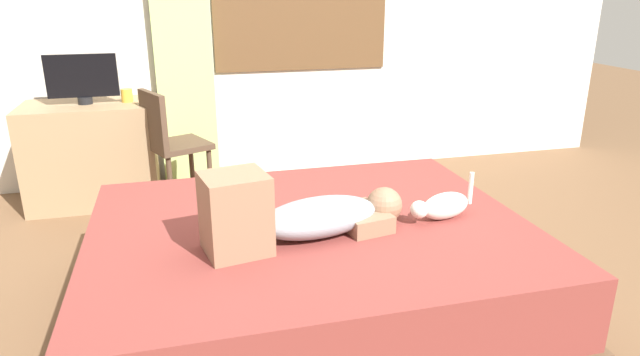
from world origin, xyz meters
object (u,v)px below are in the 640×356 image
object	(u,v)px
person_lying	(299,215)
tv_monitor	(82,78)
bed	(311,268)
cup	(127,95)
chair_by_desk	(169,140)
cat	(442,206)
desk	(92,154)

from	to	relation	value
person_lying	tv_monitor	xyz separation A→B (m)	(-1.10, 2.02, 0.33)
bed	cup	xyz separation A→B (m)	(-0.91, 1.87, 0.55)
cup	chair_by_desk	size ratio (longest dim) A/B	0.11
tv_monitor	chair_by_desk	distance (m)	0.75
cat	tv_monitor	world-z (taller)	tv_monitor
tv_monitor	cup	xyz separation A→B (m)	(0.28, 0.00, -0.13)
bed	person_lying	xyz separation A→B (m)	(-0.09, -0.15, 0.35)
cat	cup	size ratio (longest dim) A/B	3.75
bed	desk	xyz separation A→B (m)	(-1.19, 1.86, 0.14)
bed	chair_by_desk	distance (m)	1.72
cat	bed	bearing A→B (deg)	169.81
person_lying	chair_by_desk	world-z (taller)	chair_by_desk
bed	desk	world-z (taller)	desk
desk	cup	world-z (taller)	cup
bed	tv_monitor	distance (m)	2.32
person_lying	cup	xyz separation A→B (m)	(-0.82, 2.02, 0.20)
person_lying	cat	xyz separation A→B (m)	(0.71, 0.04, -0.05)
bed	tv_monitor	size ratio (longest dim) A/B	4.35
cat	desk	bearing A→B (deg)	132.57
cat	chair_by_desk	bearing A→B (deg)	126.69
desk	cup	bearing A→B (deg)	0.50
cup	person_lying	bearing A→B (deg)	-67.92
tv_monitor	bed	bearing A→B (deg)	-57.40
bed	person_lying	distance (m)	0.39
person_lying	tv_monitor	distance (m)	2.32
cup	chair_by_desk	world-z (taller)	chair_by_desk
person_lying	desk	world-z (taller)	person_lying
person_lying	cup	world-z (taller)	cup
bed	tv_monitor	bearing A→B (deg)	122.60
desk	cup	distance (m)	0.51
person_lying	cat	bearing A→B (deg)	3.15
desk	cup	size ratio (longest dim) A/B	9.57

